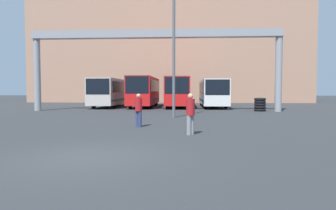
% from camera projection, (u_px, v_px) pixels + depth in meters
% --- Properties ---
extents(ground_plane, '(200.00, 200.00, 0.00)m').
position_uv_depth(ground_plane, '(87.00, 158.00, 8.38)').
color(ground_plane, '#2D3033').
extents(building_backdrop, '(43.86, 12.00, 16.40)m').
position_uv_depth(building_backdrop, '(169.00, 53.00, 50.77)').
color(building_backdrop, tan).
rests_on(building_backdrop, ground).
extents(overhead_gantry, '(22.46, 0.80, 7.28)m').
position_uv_depth(overhead_gantry, '(155.00, 45.00, 26.83)').
color(overhead_gantry, gray).
rests_on(overhead_gantry, ground).
extents(bus_slot_0, '(2.58, 10.41, 3.13)m').
position_uv_depth(bus_slot_0, '(111.00, 91.00, 34.27)').
color(bus_slot_0, beige).
rests_on(bus_slot_0, ground).
extents(bus_slot_1, '(2.52, 10.21, 3.32)m').
position_uv_depth(bus_slot_1, '(144.00, 90.00, 33.94)').
color(bus_slot_1, red).
rests_on(bus_slot_1, ground).
extents(bus_slot_2, '(2.58, 12.22, 3.27)m').
position_uv_depth(bus_slot_2, '(178.00, 90.00, 34.71)').
color(bus_slot_2, red).
rests_on(bus_slot_2, ground).
extents(bus_slot_3, '(2.55, 10.41, 3.02)m').
position_uv_depth(bus_slot_3, '(213.00, 92.00, 33.59)').
color(bus_slot_3, silver).
rests_on(bus_slot_3, ground).
extents(pedestrian_near_right, '(0.37, 0.37, 1.76)m').
position_uv_depth(pedestrian_near_right, '(190.00, 113.00, 12.65)').
color(pedestrian_near_right, gray).
rests_on(pedestrian_near_right, ground).
extents(pedestrian_far_center, '(0.36, 0.36, 1.72)m').
position_uv_depth(pedestrian_far_center, '(139.00, 109.00, 15.37)').
color(pedestrian_far_center, navy).
rests_on(pedestrian_far_center, ground).
extents(traffic_cone, '(0.43, 0.43, 0.61)m').
position_uv_depth(traffic_cone, '(188.00, 111.00, 23.34)').
color(traffic_cone, orange).
rests_on(traffic_cone, ground).
extents(tire_stack, '(1.04, 1.04, 1.20)m').
position_uv_depth(tire_stack, '(260.00, 105.00, 27.01)').
color(tire_stack, black).
rests_on(tire_stack, ground).
extents(lamp_post, '(0.36, 0.36, 8.96)m').
position_uv_depth(lamp_post, '(174.00, 47.00, 20.48)').
color(lamp_post, '#595B60').
rests_on(lamp_post, ground).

